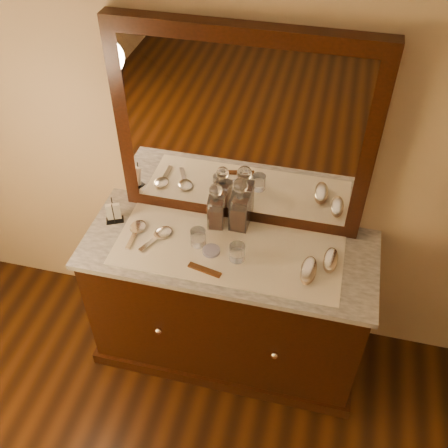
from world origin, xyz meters
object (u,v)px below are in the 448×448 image
at_px(brush_far, 331,260).
at_px(comb, 205,270).
at_px(dresser_cabinet, 228,304).
at_px(brush_near, 309,270).
at_px(mirror_frame, 242,133).
at_px(hand_mirror_outer, 137,229).
at_px(hand_mirror_inner, 160,235).
at_px(napkin_rack, 114,213).
at_px(decanter_right, 240,209).
at_px(decanter_left, 216,210).
at_px(pin_dish, 211,251).

bearing_deg(brush_far, comb, -161.85).
bearing_deg(dresser_cabinet, brush_far, 1.16).
bearing_deg(brush_near, mirror_frame, 140.57).
relative_size(hand_mirror_outer, hand_mirror_inner, 0.97).
xyz_separation_m(brush_near, brush_far, (0.09, 0.09, -0.00)).
height_order(napkin_rack, hand_mirror_inner, napkin_rack).
height_order(dresser_cabinet, comb, comb).
distance_m(mirror_frame, hand_mirror_inner, 0.65).
relative_size(comb, brush_near, 0.98).
xyz_separation_m(decanter_right, hand_mirror_outer, (-0.49, -0.15, -0.11)).
xyz_separation_m(brush_far, hand_mirror_outer, (-0.96, -0.01, -0.01)).
bearing_deg(brush_far, napkin_rack, 177.90).
bearing_deg(hand_mirror_inner, decanter_right, 23.85).
bearing_deg(comb, decanter_left, 106.15).
height_order(decanter_left, hand_mirror_inner, decanter_left).
bearing_deg(decanter_right, dresser_cabinet, -96.21).
relative_size(brush_near, brush_far, 1.09).
height_order(comb, decanter_right, decanter_right).
distance_m(brush_near, brush_far, 0.13).
height_order(brush_far, hand_mirror_inner, brush_far).
bearing_deg(pin_dish, hand_mirror_outer, 172.08).
bearing_deg(brush_near, pin_dish, 176.57).
height_order(comb, hand_mirror_outer, hand_mirror_outer).
xyz_separation_m(mirror_frame, brush_near, (0.39, -0.32, -0.47)).
height_order(decanter_right, hand_mirror_outer, decanter_right).
height_order(mirror_frame, decanter_right, mirror_frame).
xyz_separation_m(dresser_cabinet, brush_near, (0.39, -0.08, 0.47)).
distance_m(pin_dish, decanter_left, 0.21).
relative_size(pin_dish, hand_mirror_inner, 0.40).
distance_m(decanter_left, decanter_right, 0.12).
xyz_separation_m(decanter_left, hand_mirror_inner, (-0.25, -0.14, -0.09)).
distance_m(dresser_cabinet, hand_mirror_inner, 0.57).
height_order(brush_near, brush_far, brush_near).
bearing_deg(mirror_frame, pin_dish, -104.27).
bearing_deg(decanter_right, brush_far, -17.24).
bearing_deg(hand_mirror_inner, mirror_frame, 35.76).
distance_m(brush_far, hand_mirror_inner, 0.84).
height_order(mirror_frame, napkin_rack, mirror_frame).
height_order(pin_dish, napkin_rack, napkin_rack).
relative_size(decanter_right, hand_mirror_inner, 1.39).
bearing_deg(hand_mirror_inner, hand_mirror_outer, 175.73).
height_order(dresser_cabinet, brush_near, brush_near).
bearing_deg(decanter_right, mirror_frame, 100.77).
bearing_deg(comb, decanter_right, 86.40).
distance_m(dresser_cabinet, mirror_frame, 0.97).
bearing_deg(brush_far, brush_near, -136.01).
xyz_separation_m(decanter_right, brush_far, (0.47, -0.15, -0.09)).
xyz_separation_m(mirror_frame, comb, (-0.07, -0.42, -0.49)).
height_order(mirror_frame, pin_dish, mirror_frame).
bearing_deg(decanter_left, brush_far, -12.25).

